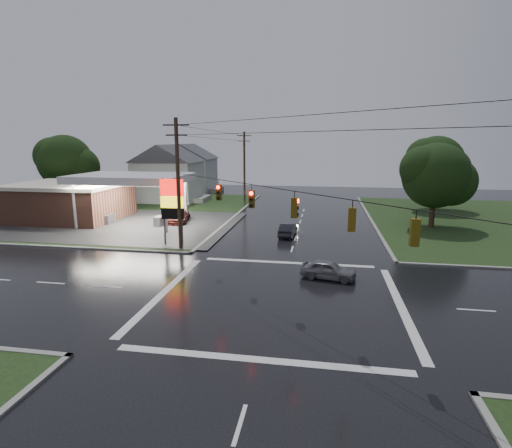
% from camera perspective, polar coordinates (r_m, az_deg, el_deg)
% --- Properties ---
extents(ground, '(120.00, 120.00, 0.00)m').
position_cam_1_polar(ground, '(24.18, 3.12, -10.43)').
color(ground, black).
rests_on(ground, ground).
extents(grass_nw, '(36.00, 36.00, 0.08)m').
position_cam_1_polar(grass_nw, '(56.74, -20.69, 1.81)').
color(grass_nw, black).
rests_on(grass_nw, ground).
extents(gas_station, '(26.20, 18.00, 5.60)m').
position_cam_1_polar(gas_station, '(50.93, -24.10, 3.34)').
color(gas_station, '#2D2D2D').
rests_on(gas_station, ground).
extents(pylon_sign, '(2.00, 0.35, 6.00)m').
position_cam_1_polar(pylon_sign, '(35.59, -11.89, 3.26)').
color(pylon_sign, '#59595E').
rests_on(pylon_sign, ground).
extents(utility_pole_nw, '(2.20, 0.32, 11.00)m').
position_cam_1_polar(utility_pole_nw, '(34.09, -11.05, 5.83)').
color(utility_pole_nw, '#382619').
rests_on(utility_pole_nw, ground).
extents(utility_pole_n, '(2.20, 0.32, 10.50)m').
position_cam_1_polar(utility_pole_n, '(61.53, -1.67, 8.38)').
color(utility_pole_n, '#382619').
rests_on(utility_pole_n, ground).
extents(traffic_signals, '(26.87, 26.87, 1.47)m').
position_cam_1_polar(traffic_signals, '(22.52, 3.34, 4.99)').
color(traffic_signals, black).
rests_on(traffic_signals, ground).
extents(house_near, '(11.05, 8.48, 8.60)m').
position_cam_1_polar(house_near, '(62.95, -12.39, 7.22)').
color(house_near, silver).
rests_on(house_near, ground).
extents(house_far, '(11.05, 8.48, 8.60)m').
position_cam_1_polar(house_far, '(74.51, -9.67, 8.00)').
color(house_far, silver).
rests_on(house_far, ground).
extents(tree_nw_behind, '(8.93, 7.60, 10.00)m').
position_cam_1_polar(tree_nw_behind, '(63.67, -25.47, 8.01)').
color(tree_nw_behind, black).
rests_on(tree_nw_behind, ground).
extents(tree_ne_near, '(7.99, 6.80, 8.98)m').
position_cam_1_polar(tree_ne_near, '(45.91, 24.44, 6.28)').
color(tree_ne_near, black).
rests_on(tree_ne_near, ground).
extents(tree_ne_far, '(8.46, 7.20, 9.80)m').
position_cam_1_polar(tree_ne_far, '(58.22, 24.42, 7.85)').
color(tree_ne_far, black).
rests_on(tree_ne_far, ground).
extents(car_north, '(1.63, 3.95, 1.27)m').
position_cam_1_polar(car_north, '(39.10, 4.57, -0.80)').
color(car_north, black).
rests_on(car_north, ground).
extents(car_crossing, '(3.94, 2.23, 1.27)m').
position_cam_1_polar(car_crossing, '(27.49, 10.29, -6.43)').
color(car_crossing, slate).
rests_on(car_crossing, ground).
extents(car_pump, '(2.75, 5.10, 1.41)m').
position_cam_1_polar(car_pump, '(46.15, -10.90, 1.05)').
color(car_pump, '#4D1611').
rests_on(car_pump, ground).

